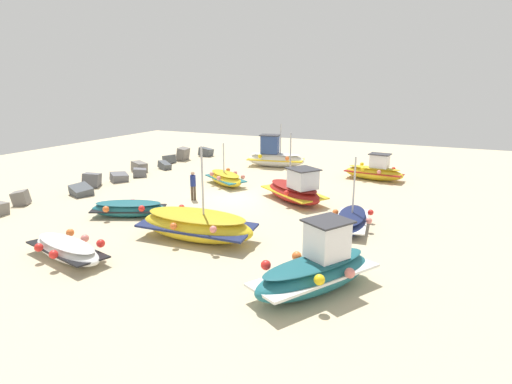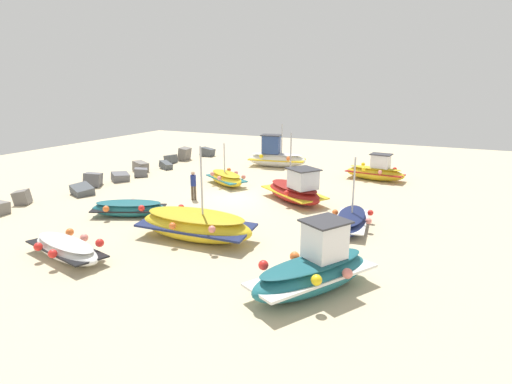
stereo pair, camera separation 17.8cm
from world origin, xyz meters
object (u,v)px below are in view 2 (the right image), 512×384
object	(u,v)px
fishing_boat_8	(129,208)
fishing_boat_3	(226,178)
fishing_boat_5	(351,220)
fishing_boat_0	(196,225)
fishing_boat_4	(376,171)
fishing_boat_6	(314,270)
fishing_boat_7	(66,249)
person_walking	(193,184)
fishing_boat_1	(276,156)
fishing_boat_2	(295,190)

from	to	relation	value
fishing_boat_8	fishing_boat_3	bearing A→B (deg)	-123.64
fishing_boat_5	fishing_boat_0	bearing A→B (deg)	-60.10
fishing_boat_4	fishing_boat_6	world-z (taller)	fishing_boat_6
fishing_boat_0	fishing_boat_5	distance (m)	7.08
fishing_boat_7	person_walking	world-z (taller)	person_walking
fishing_boat_1	fishing_boat_3	bearing A→B (deg)	74.60
fishing_boat_3	fishing_boat_7	xyz separation A→B (m)	(-12.71, -0.23, -0.07)
fishing_boat_0	fishing_boat_1	bearing A→B (deg)	-81.96
fishing_boat_5	fishing_boat_7	size ratio (longest dim) A/B	0.95
fishing_boat_0	fishing_boat_2	bearing A→B (deg)	-106.83
fishing_boat_3	fishing_boat_5	xyz separation A→B (m)	(-4.72, -9.25, -0.09)
fishing_boat_0	fishing_boat_4	world-z (taller)	fishing_boat_0
fishing_boat_3	fishing_boat_7	bearing A→B (deg)	-56.72
fishing_boat_0	fishing_boat_5	size ratio (longest dim) A/B	1.36
fishing_boat_1	fishing_boat_2	distance (m)	9.99
fishing_boat_3	fishing_boat_7	distance (m)	12.72
fishing_boat_2	fishing_boat_4	world-z (taller)	fishing_boat_2
fishing_boat_4	fishing_boat_8	distance (m)	16.61
fishing_boat_1	fishing_boat_8	xyz separation A→B (m)	(-14.74, 1.80, -0.42)
fishing_boat_3	fishing_boat_4	world-z (taller)	fishing_boat_3
fishing_boat_1	person_walking	world-z (taller)	fishing_boat_1
fishing_boat_3	person_walking	size ratio (longest dim) A/B	2.17
fishing_boat_6	fishing_boat_7	bearing A→B (deg)	130.49
fishing_boat_3	person_walking	distance (m)	3.91
fishing_boat_1	fishing_boat_2	bearing A→B (deg)	108.24
fishing_boat_3	fishing_boat_5	size ratio (longest dim) A/B	0.94
fishing_boat_1	fishing_boat_5	distance (m)	14.61
fishing_boat_0	fishing_boat_6	xyz separation A→B (m)	(-2.18, -5.92, 0.11)
fishing_boat_4	person_walking	bearing A→B (deg)	-125.08
fishing_boat_5	fishing_boat_4	bearing A→B (deg)	176.94
fishing_boat_3	fishing_boat_8	world-z (taller)	fishing_boat_3
fishing_boat_3	fishing_boat_7	world-z (taller)	fishing_boat_3
fishing_boat_1	fishing_boat_4	bearing A→B (deg)	159.75
fishing_boat_5	fishing_boat_8	size ratio (longest dim) A/B	1.00
fishing_boat_1	fishing_boat_8	distance (m)	14.86
fishing_boat_8	fishing_boat_1	bearing A→B (deg)	-121.55
fishing_boat_3	fishing_boat_6	distance (m)	14.63
fishing_boat_2	fishing_boat_5	xyz separation A→B (m)	(-3.00, -3.84, -0.30)
fishing_boat_2	fishing_boat_7	size ratio (longest dim) A/B	1.12
fishing_boat_4	person_walking	world-z (taller)	fishing_boat_4
fishing_boat_4	fishing_boat_8	size ratio (longest dim) A/B	1.06
fishing_boat_5	fishing_boat_7	distance (m)	12.05
fishing_boat_0	person_walking	size ratio (longest dim) A/B	3.14
fishing_boat_2	fishing_boat_3	bearing A→B (deg)	-162.34
fishing_boat_4	person_walking	xyz separation A→B (m)	(-9.56, 8.49, 0.34)
fishing_boat_0	fishing_boat_3	bearing A→B (deg)	-70.82
fishing_boat_3	fishing_boat_6	bearing A→B (deg)	-17.28
fishing_boat_2	fishing_boat_5	bearing A→B (deg)	-2.80
fishing_boat_2	fishing_boat_7	bearing A→B (deg)	-79.98
fishing_boat_2	fishing_boat_8	size ratio (longest dim) A/B	1.18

